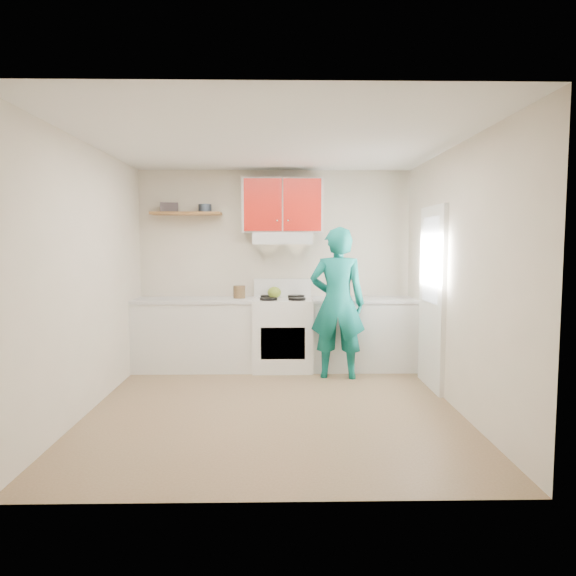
{
  "coord_description": "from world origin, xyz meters",
  "views": [
    {
      "loc": [
        0.05,
        -5.05,
        1.64
      ],
      "look_at": [
        0.15,
        0.55,
        1.15
      ],
      "focal_mm": 32.26,
      "sensor_mm": 36.0,
      "label": 1
    }
  ],
  "objects_px": {
    "kettle": "(274,292)",
    "crock": "(239,293)",
    "stove": "(283,334)",
    "person": "(337,303)",
    "tin": "(205,208)"
  },
  "relations": [
    {
      "from": "crock",
      "to": "person",
      "type": "bearing_deg",
      "value": -22.13
    },
    {
      "from": "crock",
      "to": "person",
      "type": "height_order",
      "value": "person"
    },
    {
      "from": "tin",
      "to": "person",
      "type": "relative_size",
      "value": 0.09
    },
    {
      "from": "kettle",
      "to": "stove",
      "type": "bearing_deg",
      "value": -41.88
    },
    {
      "from": "stove",
      "to": "kettle",
      "type": "relative_size",
      "value": 5.18
    },
    {
      "from": "crock",
      "to": "kettle",
      "type": "bearing_deg",
      "value": 0.81
    },
    {
      "from": "stove",
      "to": "kettle",
      "type": "bearing_deg",
      "value": 145.32
    },
    {
      "from": "tin",
      "to": "crock",
      "type": "xyz_separation_m",
      "value": [
        0.45,
        -0.13,
        -1.1
      ]
    },
    {
      "from": "kettle",
      "to": "crock",
      "type": "xyz_separation_m",
      "value": [
        -0.45,
        -0.01,
        -0.0
      ]
    },
    {
      "from": "kettle",
      "to": "crock",
      "type": "distance_m",
      "value": 0.45
    },
    {
      "from": "stove",
      "to": "tin",
      "type": "xyz_separation_m",
      "value": [
        -1.01,
        0.2,
        1.63
      ]
    },
    {
      "from": "stove",
      "to": "kettle",
      "type": "xyz_separation_m",
      "value": [
        -0.11,
        0.07,
        0.54
      ]
    },
    {
      "from": "kettle",
      "to": "crock",
      "type": "height_order",
      "value": "crock"
    },
    {
      "from": "tin",
      "to": "kettle",
      "type": "bearing_deg",
      "value": -7.74
    },
    {
      "from": "person",
      "to": "tin",
      "type": "bearing_deg",
      "value": -13.17
    }
  ]
}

